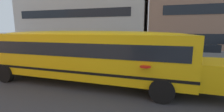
% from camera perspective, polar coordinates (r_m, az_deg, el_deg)
% --- Properties ---
extents(ground_plane, '(400.00, 400.00, 0.00)m').
position_cam_1_polar(ground_plane, '(9.95, 0.38, -6.93)').
color(ground_plane, '#38383D').
extents(sidewalk_far, '(120.00, 3.00, 0.01)m').
position_cam_1_polar(sidewalk_far, '(17.85, 7.17, 0.39)').
color(sidewalk_far, gray).
rests_on(sidewalk_far, ground_plane).
extents(lane_centreline, '(110.00, 0.16, 0.01)m').
position_cam_1_polar(lane_centreline, '(9.95, 0.38, -6.92)').
color(lane_centreline, silver).
rests_on(lane_centreline, ground_plane).
extents(school_bus, '(12.71, 3.29, 2.82)m').
position_cam_1_polar(school_bus, '(8.12, -9.70, 1.30)').
color(school_bus, yellow).
rests_on(school_bus, ground_plane).
extents(parked_car_grey_by_hydrant, '(3.92, 1.92, 1.64)m').
position_cam_1_polar(parked_car_grey_by_hydrant, '(15.76, 31.41, 0.93)').
color(parked_car_grey_by_hydrant, gray).
rests_on(parked_car_grey_by_hydrant, ground_plane).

